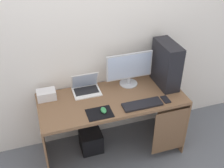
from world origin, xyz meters
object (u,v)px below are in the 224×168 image
(mouse_left, at_px, (104,110))
(cell_phone, at_px, (166,99))
(pc_tower, at_px, (166,65))
(keyboard, at_px, (142,104))
(subwoofer, at_px, (91,141))
(laptop, at_px, (86,88))
(monitor, at_px, (129,69))
(projector, at_px, (46,95))

(mouse_left, height_order, cell_phone, mouse_left)
(pc_tower, relative_size, cell_phone, 3.97)
(pc_tower, xyz_separation_m, keyboard, (-0.40, -0.30, -0.25))
(pc_tower, height_order, subwoofer, pc_tower)
(mouse_left, height_order, subwoofer, mouse_left)
(cell_phone, distance_m, subwoofer, 1.05)
(pc_tower, distance_m, laptop, 0.93)
(mouse_left, xyz_separation_m, cell_phone, (0.69, -0.01, -0.02))
(monitor, relative_size, keyboard, 1.28)
(laptop, xyz_separation_m, projector, (-0.44, -0.01, 0.00))
(cell_phone, bearing_deg, subwoofer, 159.97)
(subwoofer, bearing_deg, cell_phone, -20.03)
(mouse_left, relative_size, subwoofer, 0.38)
(laptop, bearing_deg, cell_phone, -28.61)
(laptop, distance_m, projector, 0.44)
(monitor, distance_m, projector, 0.95)
(keyboard, bearing_deg, subwoofer, 149.58)
(projector, xyz_separation_m, cell_phone, (1.21, -0.42, -0.05))
(projector, height_order, mouse_left, projector)
(monitor, distance_m, subwoofer, 1.00)
(pc_tower, distance_m, subwoofer, 1.28)
(pc_tower, bearing_deg, projector, 174.54)
(pc_tower, relative_size, keyboard, 1.23)
(projector, height_order, subwoofer, projector)
(keyboard, relative_size, mouse_left, 4.38)
(laptop, xyz_separation_m, mouse_left, (0.08, -0.41, -0.02))
(monitor, xyz_separation_m, subwoofer, (-0.51, -0.12, -0.85))
(projector, xyz_separation_m, subwoofer, (0.43, -0.13, -0.69))
(projector, relative_size, mouse_left, 2.08)
(pc_tower, bearing_deg, keyboard, -143.30)
(projector, relative_size, subwoofer, 0.78)
(pc_tower, height_order, monitor, pc_tower)
(mouse_left, relative_size, cell_phone, 0.74)
(projector, distance_m, keyboard, 1.03)
(projector, relative_size, cell_phone, 1.54)
(laptop, relative_size, projector, 1.51)
(pc_tower, xyz_separation_m, projector, (-1.33, 0.13, -0.21))
(cell_phone, height_order, subwoofer, cell_phone)
(pc_tower, distance_m, keyboard, 0.56)
(projector, bearing_deg, laptop, 0.83)
(laptop, relative_size, cell_phone, 2.32)
(subwoofer, bearing_deg, keyboard, -30.42)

